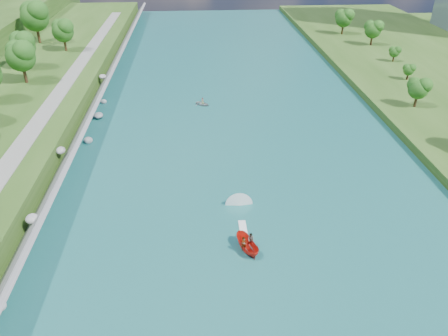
{
  "coord_description": "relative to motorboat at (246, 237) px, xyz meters",
  "views": [
    {
      "loc": [
        -6.75,
        -37.43,
        33.18
      ],
      "look_at": [
        -3.1,
        14.63,
        2.5
      ],
      "focal_mm": 35.0,
      "sensor_mm": 36.0,
      "label": 1
    }
  ],
  "objects": [
    {
      "name": "ground",
      "position": [
        1.52,
        -1.63,
        -0.81
      ],
      "size": [
        260.0,
        260.0,
        0.0
      ],
      "primitive_type": "plane",
      "color": "#2D5119",
      "rests_on": "ground"
    },
    {
      "name": "river_water",
      "position": [
        1.52,
        18.37,
        -0.76
      ],
      "size": [
        55.0,
        240.0,
        0.1
      ],
      "primitive_type": "cube",
      "color": "#175458",
      "rests_on": "ground"
    },
    {
      "name": "riprap_bank",
      "position": [
        -24.34,
        17.62,
        1.0
      ],
      "size": [
        3.99,
        236.0,
        4.26
      ],
      "color": "slate",
      "rests_on": "ground"
    },
    {
      "name": "riverside_path",
      "position": [
        -30.98,
        18.37,
        2.74
      ],
      "size": [
        3.0,
        200.0,
        0.1
      ],
      "primitive_type": "cube",
      "color": "gray",
      "rests_on": "berm_west"
    },
    {
      "name": "motorboat",
      "position": [
        0.0,
        0.0,
        0.0
      ],
      "size": [
        3.6,
        19.04,
        2.2
      ],
      "rotation": [
        0.0,
        0.0,
        3.51
      ],
      "color": "red",
      "rests_on": "river_water"
    },
    {
      "name": "raft",
      "position": [
        -3.81,
        42.05,
        -0.36
      ],
      "size": [
        3.66,
        3.51,
        1.5
      ],
      "rotation": [
        0.0,
        0.0,
        0.92
      ],
      "color": "gray",
      "rests_on": "river_water"
    }
  ]
}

